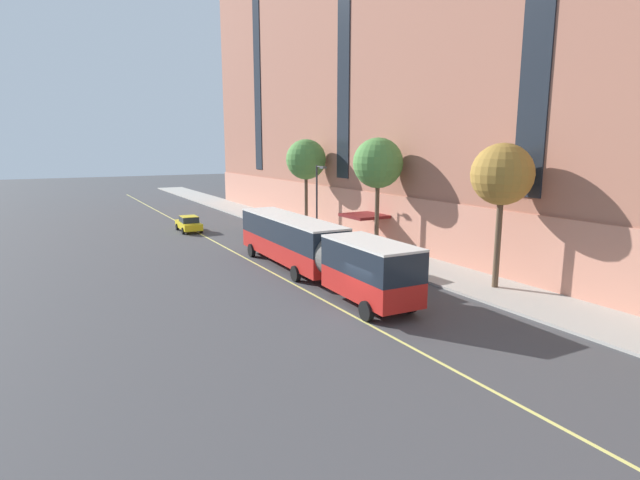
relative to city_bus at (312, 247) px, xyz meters
name	(u,v)px	position (x,y,z in m)	size (l,w,h in m)	color
ground_plane	(366,314)	(-0.96, -7.53, -2.05)	(260.00, 260.00, 0.00)	#424244
sidewalk	(455,277)	(7.98, -4.53, -1.97)	(4.79, 160.00, 0.15)	#ADA89E
apartment_facade	(605,23)	(16.36, -7.52, 13.69)	(15.20, 110.00, 31.52)	#A36651
city_bus	(312,247)	(0.00, 0.00, 0.00)	(3.35, 19.48, 3.52)	red
parked_car_black_0	(268,225)	(4.29, 17.07, -1.26)	(2.02, 4.67, 1.56)	black
parked_car_navy_4	(390,265)	(4.50, -2.22, -1.27)	(2.07, 4.55, 1.56)	navy
taxi_cab	(189,224)	(-2.26, 21.60, -1.27)	(2.06, 4.50, 1.56)	yellow
street_tree_mid_block	(502,175)	(8.19, -7.53, 4.65)	(3.52, 3.52, 8.38)	brown
street_tree_far_uptown	(378,164)	(8.19, 4.48, 4.96)	(3.89, 3.89, 8.85)	brown
street_tree_far_downtown	(306,160)	(8.19, 16.48, 4.97)	(3.92, 3.92, 8.87)	brown
street_lamp	(318,195)	(6.19, 10.41, 2.15)	(0.36, 1.48, 6.57)	#2D2D30
fire_hydrant	(315,236)	(6.09, 10.88, -1.56)	(0.42, 0.24, 0.72)	red
lane_centerline	(324,301)	(-1.70, -4.53, -2.05)	(0.16, 140.00, 0.01)	#E0D66B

